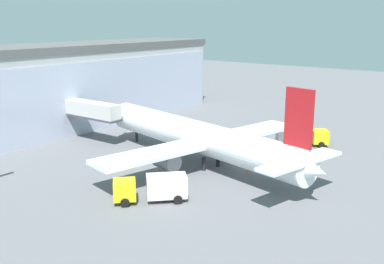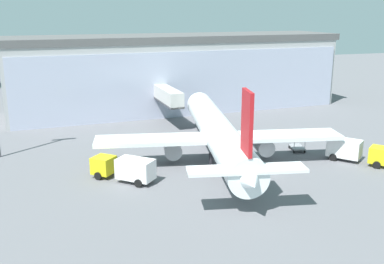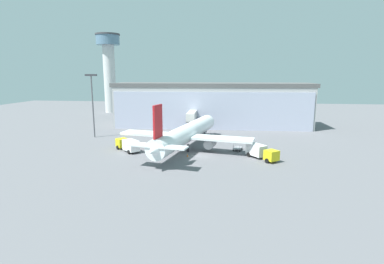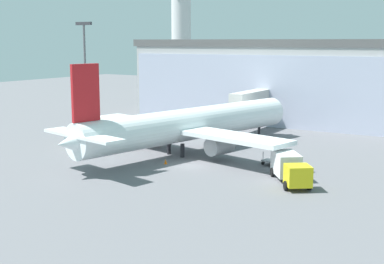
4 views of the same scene
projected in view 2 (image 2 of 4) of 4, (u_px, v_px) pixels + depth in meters
The scene contains 9 objects.
ground at pixel (264, 170), 53.03m from camera, with size 240.00×240.00×0.00m, color slate.
terminal_building at pixel (177, 72), 84.55m from camera, with size 62.56×16.58×13.89m.
jet_bridge at pixel (166, 96), 73.89m from camera, with size 2.58×12.66×6.05m.
airplane at pixel (218, 133), 55.73m from camera, with size 30.35×37.05×11.37m.
catering_truck at pixel (125, 168), 49.29m from camera, with size 6.84×6.59×2.65m.
fuel_truck at pixel (355, 150), 55.44m from camera, with size 6.23×7.11×2.65m.
baggage_cart at pixel (297, 147), 60.15m from camera, with size 2.25×3.11×1.50m.
safety_cone_nose at pixel (247, 173), 51.13m from camera, with size 0.36×0.36×0.55m, color orange.
safety_cone_wingtip at pixel (123, 166), 53.55m from camera, with size 0.36×0.36×0.55m, color orange.
Camera 2 is at (-23.77, -44.83, 18.16)m, focal length 42.00 mm.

